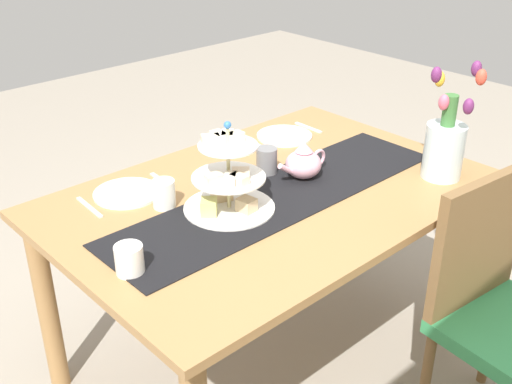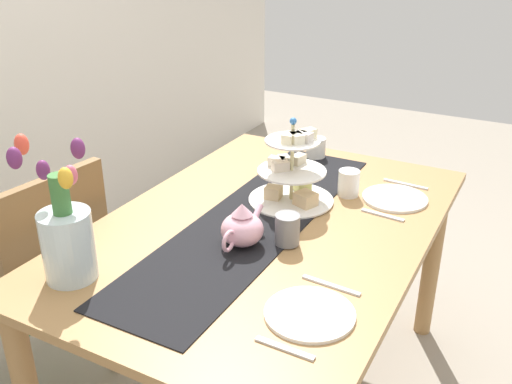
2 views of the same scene
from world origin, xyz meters
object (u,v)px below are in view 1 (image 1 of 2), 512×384
object	(u,v)px
chair_left	(501,305)
dining_table	(270,218)
tulip_vase	(445,143)
dinner_plate_right	(127,193)
dinner_plate_left	(284,136)
knife_left	(259,146)
cream_jug	(129,259)
knife_right	(89,207)
fork_left	(308,128)
tiered_cake_stand	(227,182)
mug_white_text	(164,194)
teapot	(304,163)
fork_right	(162,181)
mug_grey	(267,160)

from	to	relation	value
chair_left	dining_table	bearing A→B (deg)	-66.35
tulip_vase	dinner_plate_right	world-z (taller)	tulip_vase
dinner_plate_left	knife_left	size ratio (longest dim) A/B	1.35
cream_jug	knife_right	distance (m)	0.42
fork_left	knife_left	world-z (taller)	same
tiered_cake_stand	dinner_plate_left	size ratio (longest dim) A/B	1.32
cream_jug	mug_white_text	distance (m)	0.38
teapot	fork_left	xyz separation A→B (m)	(-0.37, -0.32, -0.06)
cream_jug	knife_right	bearing A→B (deg)	-104.12
tulip_vase	dinner_plate_left	world-z (taller)	tulip_vase
tiered_cake_stand	dinner_plate_right	distance (m)	0.38
tiered_cake_stand	knife_right	world-z (taller)	tiered_cake_stand
knife_left	fork_left	bearing A→B (deg)	180.00
tulip_vase	fork_right	bearing A→B (deg)	-40.23
chair_left	dinner_plate_right	distance (m)	1.28
dinner_plate_right	mug_grey	distance (m)	0.51
dining_table	fork_right	distance (m)	0.41
chair_left	teapot	bearing A→B (deg)	-77.84
dinner_plate_right	mug_white_text	xyz separation A→B (m)	(-0.04, 0.16, 0.04)
cream_jug	dinner_plate_left	size ratio (longest dim) A/B	0.37
dining_table	mug_white_text	bearing A→B (deg)	-25.66
cream_jug	mug_grey	world-z (taller)	mug_grey
tulip_vase	mug_grey	distance (m)	0.64
teapot	knife_left	world-z (taller)	teapot
dinner_plate_left	knife_right	xyz separation A→B (m)	(0.91, 0.00, -0.00)
fork_left	mug_white_text	bearing A→B (deg)	10.50
dining_table	dinner_plate_right	distance (m)	0.51
fork_left	dining_table	bearing A→B (deg)	31.06
dinner_plate_left	knife_right	bearing A→B (deg)	0.00
cream_jug	dinner_plate_right	xyz separation A→B (m)	(-0.25, -0.41, -0.04)
dining_table	teapot	xyz separation A→B (m)	(-0.16, 0.00, 0.16)
mug_grey	mug_white_text	xyz separation A→B (m)	(0.42, -0.04, -0.00)
cream_jug	fork_right	size ratio (longest dim) A/B	0.57
knife_left	mug_white_text	xyz separation A→B (m)	(0.57, 0.16, 0.04)
chair_left	teapot	world-z (taller)	chair_left
tiered_cake_stand	teapot	world-z (taller)	tiered_cake_stand
tulip_vase	knife_left	size ratio (longest dim) A/B	2.43
fork_right	dinner_plate_left	bearing A→B (deg)	180.00
fork_left	knife_right	bearing A→B (deg)	0.00
fork_left	fork_right	world-z (taller)	same
chair_left	fork_left	distance (m)	1.10
dining_table	knife_right	distance (m)	0.62
fork_left	mug_white_text	distance (m)	0.88
dining_table	knife_left	size ratio (longest dim) A/B	8.80
fork_right	mug_white_text	world-z (taller)	mug_white_text
chair_left	mug_grey	bearing A→B (deg)	-74.96
chair_left	mug_white_text	bearing A→B (deg)	-53.75
dinner_plate_left	mug_white_text	xyz separation A→B (m)	(0.72, 0.16, 0.04)
dining_table	mug_grey	bearing A→B (deg)	-128.08
fork_left	fork_right	size ratio (longest dim) A/B	1.00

